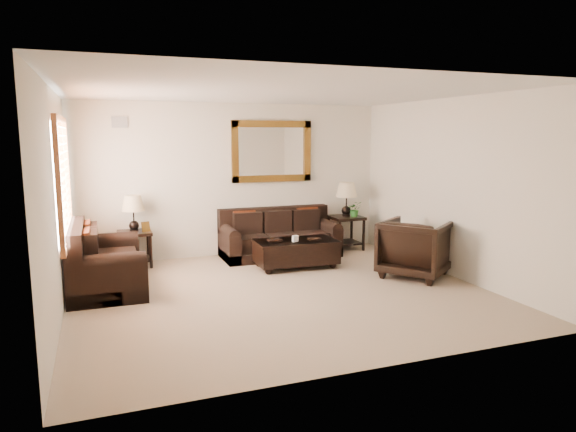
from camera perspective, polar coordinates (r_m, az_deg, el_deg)
name	(u,v)px	position (r m, az deg, el deg)	size (l,w,h in m)	color
room	(281,195)	(6.84, -0.84, 2.35)	(5.51, 5.01, 2.71)	gray
window	(64,181)	(7.35, -23.67, 3.62)	(0.07, 1.96, 1.66)	white
mirror	(272,151)	(9.37, -1.79, 7.19)	(1.50, 0.06, 1.10)	#44270D
air_vent	(119,122)	(8.90, -18.22, 9.88)	(0.25, 0.02, 0.18)	#999999
sofa	(279,239)	(9.19, -1.00, -2.55)	(2.06, 0.89, 0.84)	black
loveseat	(101,266)	(7.62, -20.02, -5.20)	(0.99, 1.67, 0.94)	black
end_table_left	(134,220)	(8.73, -16.75, -0.46)	(0.54, 0.54, 1.18)	black
end_table_right	(346,206)	(9.71, 6.50, 1.15)	(0.58, 0.58, 1.27)	black
coffee_table	(296,250)	(8.39, 0.88, -3.84)	(1.35, 0.75, 0.56)	black
armchair	(415,245)	(8.05, 13.94, -3.19)	(0.93, 0.87, 0.96)	black
potted_plant	(355,211)	(9.68, 7.43, 0.59)	(0.26, 0.29, 0.22)	#225E20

